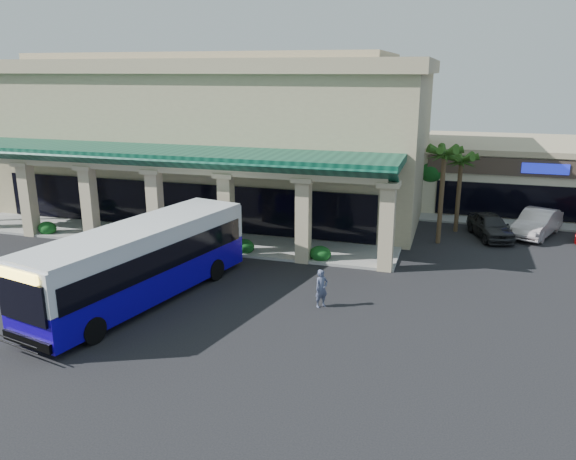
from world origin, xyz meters
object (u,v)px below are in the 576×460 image
(transit_bus, at_px, (142,264))
(pedestrian, at_px, (321,288))
(car_silver, at_px, (490,226))
(car_white, at_px, (537,223))

(transit_bus, relative_size, pedestrian, 7.28)
(car_silver, height_order, car_white, car_white)
(transit_bus, xyz_separation_m, car_silver, (15.66, 15.20, -0.99))
(car_silver, bearing_deg, pedestrian, -137.09)
(transit_bus, distance_m, pedestrian, 8.20)
(transit_bus, bearing_deg, car_silver, 56.79)
(pedestrian, distance_m, car_silver, 15.59)
(transit_bus, bearing_deg, pedestrian, 24.16)
(car_silver, bearing_deg, transit_bus, -153.46)
(pedestrian, height_order, car_white, pedestrian)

